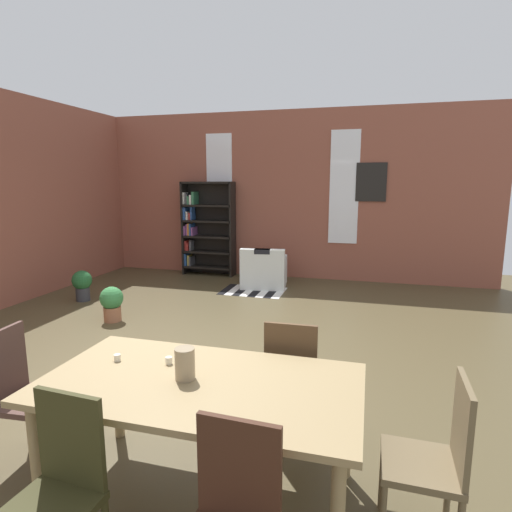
{
  "coord_description": "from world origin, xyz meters",
  "views": [
    {
      "loc": [
        1.76,
        -3.7,
        1.94
      ],
      "look_at": [
        0.38,
        1.4,
        0.99
      ],
      "focal_mm": 29.27,
      "sensor_mm": 36.0,
      "label": 1
    }
  ],
  "objects_px": {
    "dining_table": "(200,393)",
    "vase_on_table": "(185,364)",
    "dining_chair_head_right": "(436,457)",
    "dining_chair_near_left": "(56,491)",
    "bookshelf_tall": "(205,227)",
    "potted_plant_corner": "(112,302)",
    "dining_chair_head_left": "(22,391)",
    "armchair_white": "(264,272)",
    "potted_plant_by_shelf": "(82,284)",
    "dining_chair_far_right": "(292,375)"
  },
  "relations": [
    {
      "from": "dining_table",
      "to": "vase_on_table",
      "type": "xyz_separation_m",
      "value": [
        -0.09,
        0.0,
        0.18
      ]
    },
    {
      "from": "dining_chair_far_right",
      "to": "armchair_white",
      "type": "distance_m",
      "value": 4.69
    },
    {
      "from": "vase_on_table",
      "to": "dining_chair_near_left",
      "type": "distance_m",
      "value": 0.87
    },
    {
      "from": "dining_chair_far_right",
      "to": "dining_chair_head_left",
      "type": "bearing_deg",
      "value": -157.29
    },
    {
      "from": "dining_chair_far_right",
      "to": "dining_chair_head_left",
      "type": "distance_m",
      "value": 1.9
    },
    {
      "from": "bookshelf_tall",
      "to": "potted_plant_corner",
      "type": "relative_size",
      "value": 3.92
    },
    {
      "from": "dining_chair_head_left",
      "to": "bookshelf_tall",
      "type": "bearing_deg",
      "value": 99.93
    },
    {
      "from": "bookshelf_tall",
      "to": "potted_plant_by_shelf",
      "type": "height_order",
      "value": "bookshelf_tall"
    },
    {
      "from": "dining_chair_near_left",
      "to": "armchair_white",
      "type": "height_order",
      "value": "dining_chair_near_left"
    },
    {
      "from": "dining_chair_near_left",
      "to": "potted_plant_corner",
      "type": "bearing_deg",
      "value": 120.77
    },
    {
      "from": "dining_chair_far_right",
      "to": "bookshelf_tall",
      "type": "height_order",
      "value": "bookshelf_tall"
    },
    {
      "from": "dining_chair_head_left",
      "to": "dining_chair_near_left",
      "type": "height_order",
      "value": "same"
    },
    {
      "from": "dining_chair_head_left",
      "to": "armchair_white",
      "type": "height_order",
      "value": "dining_chair_head_left"
    },
    {
      "from": "dining_chair_head_left",
      "to": "dining_chair_near_left",
      "type": "bearing_deg",
      "value": -38.73
    },
    {
      "from": "dining_chair_far_right",
      "to": "bookshelf_tall",
      "type": "xyz_separation_m",
      "value": [
        -2.79,
        5.18,
        0.48
      ]
    },
    {
      "from": "potted_plant_by_shelf",
      "to": "dining_chair_head_right",
      "type": "bearing_deg",
      "value": -35.69
    },
    {
      "from": "dining_chair_near_left",
      "to": "dining_chair_head_left",
      "type": "bearing_deg",
      "value": 141.27
    },
    {
      "from": "armchair_white",
      "to": "potted_plant_by_shelf",
      "type": "distance_m",
      "value": 3.15
    },
    {
      "from": "dining_chair_head_left",
      "to": "dining_chair_head_right",
      "type": "bearing_deg",
      "value": 0.08
    },
    {
      "from": "dining_chair_far_right",
      "to": "potted_plant_corner",
      "type": "distance_m",
      "value": 3.56
    },
    {
      "from": "dining_chair_head_right",
      "to": "potted_plant_corner",
      "type": "relative_size",
      "value": 1.93
    },
    {
      "from": "dining_chair_head_left",
      "to": "armchair_white",
      "type": "xyz_separation_m",
      "value": [
        0.41,
        5.22,
        -0.23
      ]
    },
    {
      "from": "dining_chair_far_right",
      "to": "potted_plant_corner",
      "type": "height_order",
      "value": "dining_chair_far_right"
    },
    {
      "from": "dining_table",
      "to": "bookshelf_tall",
      "type": "bearing_deg",
      "value": 111.77
    },
    {
      "from": "potted_plant_corner",
      "to": "dining_chair_head_right",
      "type": "bearing_deg",
      "value": -35.74
    },
    {
      "from": "dining_chair_head_right",
      "to": "armchair_white",
      "type": "distance_m",
      "value": 5.68
    },
    {
      "from": "dining_table",
      "to": "bookshelf_tall",
      "type": "distance_m",
      "value": 6.37
    },
    {
      "from": "dining_chair_head_right",
      "to": "potted_plant_by_shelf",
      "type": "relative_size",
      "value": 1.89
    },
    {
      "from": "vase_on_table",
      "to": "potted_plant_by_shelf",
      "type": "xyz_separation_m",
      "value": [
        -3.47,
        3.51,
        -0.58
      ]
    },
    {
      "from": "vase_on_table",
      "to": "bookshelf_tall",
      "type": "relative_size",
      "value": 0.1
    },
    {
      "from": "dining_chair_far_right",
      "to": "dining_chair_head_right",
      "type": "distance_m",
      "value": 1.16
    },
    {
      "from": "bookshelf_tall",
      "to": "potted_plant_corner",
      "type": "bearing_deg",
      "value": -92.36
    },
    {
      "from": "vase_on_table",
      "to": "dining_chair_near_left",
      "type": "height_order",
      "value": "vase_on_table"
    },
    {
      "from": "potted_plant_by_shelf",
      "to": "dining_chair_head_left",
      "type": "bearing_deg",
      "value": -57.52
    },
    {
      "from": "dining_table",
      "to": "dining_chair_head_right",
      "type": "bearing_deg",
      "value": -0.08
    },
    {
      "from": "dining_chair_far_right",
      "to": "bookshelf_tall",
      "type": "bearing_deg",
      "value": 118.3
    },
    {
      "from": "vase_on_table",
      "to": "potted_plant_corner",
      "type": "relative_size",
      "value": 0.39
    },
    {
      "from": "vase_on_table",
      "to": "armchair_white",
      "type": "xyz_separation_m",
      "value": [
        -0.82,
        5.21,
        -0.58
      ]
    },
    {
      "from": "dining_table",
      "to": "dining_chair_head_right",
      "type": "relative_size",
      "value": 2.0
    },
    {
      "from": "dining_chair_far_right",
      "to": "vase_on_table",
      "type": "bearing_deg",
      "value": -125.72
    },
    {
      "from": "dining_chair_near_left",
      "to": "bookshelf_tall",
      "type": "height_order",
      "value": "bookshelf_tall"
    },
    {
      "from": "vase_on_table",
      "to": "bookshelf_tall",
      "type": "distance_m",
      "value": 6.33
    },
    {
      "from": "armchair_white",
      "to": "potted_plant_by_shelf",
      "type": "height_order",
      "value": "armchair_white"
    },
    {
      "from": "dining_chair_head_right",
      "to": "armchair_white",
      "type": "bearing_deg",
      "value": 113.25
    },
    {
      "from": "dining_chair_head_right",
      "to": "dining_chair_near_left",
      "type": "height_order",
      "value": "same"
    },
    {
      "from": "dining_chair_far_right",
      "to": "potted_plant_corner",
      "type": "xyz_separation_m",
      "value": [
        -2.92,
        2.02,
        -0.24
      ]
    },
    {
      "from": "armchair_white",
      "to": "potted_plant_corner",
      "type": "distance_m",
      "value": 2.93
    },
    {
      "from": "dining_table",
      "to": "vase_on_table",
      "type": "height_order",
      "value": "vase_on_table"
    },
    {
      "from": "dining_chair_far_right",
      "to": "potted_plant_by_shelf",
      "type": "bearing_deg",
      "value": 145.14
    },
    {
      "from": "bookshelf_tall",
      "to": "dining_chair_far_right",
      "type": "bearing_deg",
      "value": -61.7
    }
  ]
}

